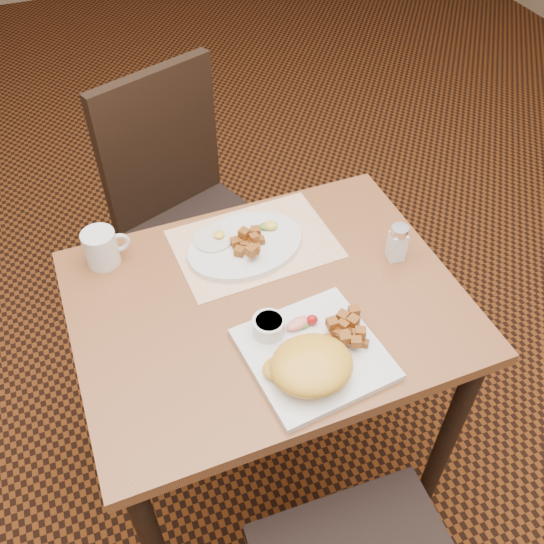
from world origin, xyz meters
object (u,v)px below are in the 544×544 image
Objects in this scene: salt_shaker at (397,242)px; coffee_mug at (102,248)px; chair_far at (186,206)px; plate_square at (314,354)px; plate_oval at (245,246)px; table at (268,329)px.

coffee_mug is (-0.68, 0.25, -0.01)m from salt_shaker.
chair_far is 0.55m from coffee_mug.
plate_square is 0.38m from salt_shaker.
coffee_mug reaches higher than plate_oval.
coffee_mug reaches higher than plate_square.
chair_far reaches higher than plate_oval.
coffee_mug is at bearing 128.53° from plate_square.
salt_shaker is (0.38, -0.64, 0.26)m from chair_far.
table is at bearing -93.52° from plate_oval.
plate_oval is at bearing 75.03° from chair_far.
salt_shaker is (0.35, 0.02, 0.16)m from table.
chair_far is 0.52m from plate_oval.
plate_square is at bearing -147.12° from salt_shaker.
table is at bearing -39.30° from coffee_mug.
chair_far is 9.70× the size of salt_shaker.
plate_square is at bearing 74.31° from chair_far.
plate_oval is 0.35m from coffee_mug.
salt_shaker is at bearing -20.54° from coffee_mug.
plate_oval is 0.38m from salt_shaker.
plate_oval is (-0.02, 0.37, 0.00)m from plate_square.
table is 7.92× the size of coffee_mug.
plate_oval reaches higher than plate_square.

